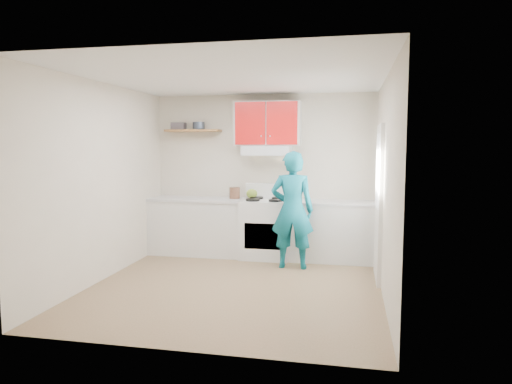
% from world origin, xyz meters
% --- Properties ---
extents(floor, '(3.80, 3.80, 0.00)m').
position_xyz_m(floor, '(0.00, 0.00, 0.00)').
color(floor, brown).
rests_on(floor, ground).
extents(ceiling, '(3.60, 3.80, 0.04)m').
position_xyz_m(ceiling, '(0.00, 0.00, 2.60)').
color(ceiling, white).
rests_on(ceiling, floor).
extents(back_wall, '(3.60, 0.04, 2.60)m').
position_xyz_m(back_wall, '(0.00, 1.90, 1.30)').
color(back_wall, beige).
rests_on(back_wall, floor).
extents(front_wall, '(3.60, 0.04, 2.60)m').
position_xyz_m(front_wall, '(0.00, -1.90, 1.30)').
color(front_wall, beige).
rests_on(front_wall, floor).
extents(left_wall, '(0.04, 3.80, 2.60)m').
position_xyz_m(left_wall, '(-1.80, 0.00, 1.30)').
color(left_wall, beige).
rests_on(left_wall, floor).
extents(right_wall, '(0.04, 3.80, 2.60)m').
position_xyz_m(right_wall, '(1.80, 0.00, 1.30)').
color(right_wall, beige).
rests_on(right_wall, floor).
extents(door, '(0.05, 0.85, 2.05)m').
position_xyz_m(door, '(1.78, 0.70, 1.02)').
color(door, white).
rests_on(door, floor).
extents(door_glass, '(0.01, 0.55, 0.95)m').
position_xyz_m(door_glass, '(1.75, 0.70, 1.45)').
color(door_glass, white).
rests_on(door_glass, door).
extents(counter_left, '(1.52, 0.60, 0.90)m').
position_xyz_m(counter_left, '(-1.04, 1.60, 0.45)').
color(counter_left, silver).
rests_on(counter_left, floor).
extents(counter_right, '(1.32, 0.60, 0.90)m').
position_xyz_m(counter_right, '(1.14, 1.60, 0.45)').
color(counter_right, silver).
rests_on(counter_right, floor).
extents(stove, '(0.76, 0.65, 0.92)m').
position_xyz_m(stove, '(0.10, 1.57, 0.46)').
color(stove, white).
rests_on(stove, floor).
extents(range_hood, '(0.76, 0.44, 0.15)m').
position_xyz_m(range_hood, '(0.10, 1.68, 1.70)').
color(range_hood, silver).
rests_on(range_hood, back_wall).
extents(upper_cabinets, '(1.02, 0.33, 0.70)m').
position_xyz_m(upper_cabinets, '(0.10, 1.73, 2.12)').
color(upper_cabinets, red).
rests_on(upper_cabinets, back_wall).
extents(shelf, '(0.90, 0.30, 0.04)m').
position_xyz_m(shelf, '(-1.15, 1.75, 2.02)').
color(shelf, brown).
rests_on(shelf, back_wall).
extents(books, '(0.22, 0.16, 0.12)m').
position_xyz_m(books, '(-1.39, 1.72, 2.10)').
color(books, '#453D41').
rests_on(books, shelf).
extents(tin, '(0.22, 0.22, 0.12)m').
position_xyz_m(tin, '(-1.04, 1.72, 2.10)').
color(tin, '#333D4C').
rests_on(tin, shelf).
extents(kettle, '(0.21, 0.21, 0.16)m').
position_xyz_m(kettle, '(-0.16, 1.74, 1.00)').
color(kettle, olive).
rests_on(kettle, stove).
extents(crock, '(0.21, 0.21, 0.20)m').
position_xyz_m(crock, '(-0.43, 1.67, 1.00)').
color(crock, '#503223').
rests_on(crock, counter_left).
extents(cutting_board, '(0.32, 0.26, 0.02)m').
position_xyz_m(cutting_board, '(1.10, 1.55, 0.91)').
color(cutting_board, olive).
rests_on(cutting_board, counter_right).
extents(silicone_mat, '(0.40, 0.37, 0.01)m').
position_xyz_m(silicone_mat, '(1.46, 1.52, 0.90)').
color(silicone_mat, red).
rests_on(silicone_mat, counter_right).
extents(person, '(0.63, 0.43, 1.70)m').
position_xyz_m(person, '(0.59, 1.03, 0.85)').
color(person, '#0D6577').
rests_on(person, floor).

